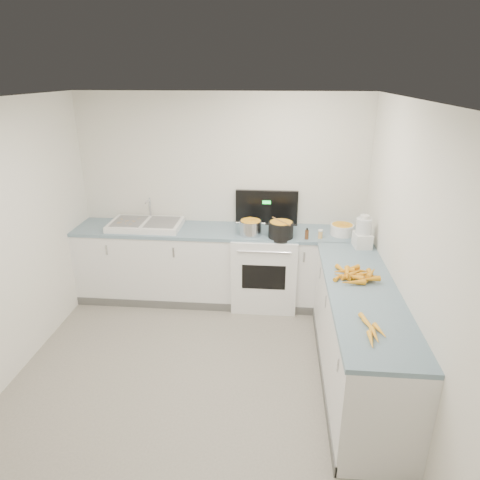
# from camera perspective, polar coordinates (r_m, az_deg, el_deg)

# --- Properties ---
(floor) EXTENTS (3.50, 4.00, 0.00)m
(floor) POSITION_cam_1_polar(r_m,az_deg,el_deg) (4.14, -5.83, -19.32)
(floor) COLOR gray
(floor) RESTS_ON ground
(ceiling) EXTENTS (3.50, 4.00, 0.00)m
(ceiling) POSITION_cam_1_polar(r_m,az_deg,el_deg) (3.14, -7.61, 17.74)
(ceiling) COLOR silver
(ceiling) RESTS_ON ground
(wall_back) EXTENTS (3.50, 0.00, 2.50)m
(wall_back) POSITION_cam_1_polar(r_m,az_deg,el_deg) (5.31, -2.37, 5.66)
(wall_back) COLOR silver
(wall_back) RESTS_ON ground
(wall_right) EXTENTS (0.00, 4.00, 2.50)m
(wall_right) POSITION_cam_1_polar(r_m,az_deg,el_deg) (3.56, 22.31, -4.22)
(wall_right) COLOR silver
(wall_right) RESTS_ON ground
(counter_back) EXTENTS (3.50, 0.62, 0.94)m
(counter_back) POSITION_cam_1_polar(r_m,az_deg,el_deg) (5.30, -2.66, -3.36)
(counter_back) COLOR white
(counter_back) RESTS_ON ground
(counter_right) EXTENTS (0.62, 2.20, 0.94)m
(counter_right) POSITION_cam_1_polar(r_m,az_deg,el_deg) (4.11, 15.52, -12.20)
(counter_right) COLOR white
(counter_right) RESTS_ON ground
(stove) EXTENTS (0.76, 0.65, 1.36)m
(stove) POSITION_cam_1_polar(r_m,az_deg,el_deg) (5.25, 3.30, -3.61)
(stove) COLOR white
(stove) RESTS_ON ground
(sink) EXTENTS (0.86, 0.52, 0.31)m
(sink) POSITION_cam_1_polar(r_m,az_deg,el_deg) (5.30, -12.44, 2.06)
(sink) COLOR white
(sink) RESTS_ON counter_back
(steel_pot) EXTENTS (0.34, 0.34, 0.19)m
(steel_pot) POSITION_cam_1_polar(r_m,az_deg,el_deg) (4.93, 1.42, 1.56)
(steel_pot) COLOR silver
(steel_pot) RESTS_ON stove
(black_pot) EXTENTS (0.35, 0.35, 0.20)m
(black_pot) POSITION_cam_1_polar(r_m,az_deg,el_deg) (4.87, 5.46, 1.27)
(black_pot) COLOR black
(black_pot) RESTS_ON stove
(wooden_spoon) EXTENTS (0.21, 0.28, 0.01)m
(wooden_spoon) POSITION_cam_1_polar(r_m,az_deg,el_deg) (4.83, 5.51, 2.50)
(wooden_spoon) COLOR #AD7A47
(wooden_spoon) RESTS_ON black_pot
(mixing_bowl) EXTENTS (0.32, 0.32, 0.12)m
(mixing_bowl) POSITION_cam_1_polar(r_m,az_deg,el_deg) (5.07, 13.44, 1.36)
(mixing_bowl) COLOR white
(mixing_bowl) RESTS_ON counter_back
(extract_bottle) EXTENTS (0.04, 0.04, 0.11)m
(extract_bottle) POSITION_cam_1_polar(r_m,az_deg,el_deg) (4.86, 8.89, 0.72)
(extract_bottle) COLOR #593319
(extract_bottle) RESTS_ON counter_back
(spice_jar) EXTENTS (0.05, 0.05, 0.09)m
(spice_jar) POSITION_cam_1_polar(r_m,az_deg,el_deg) (4.92, 10.66, 0.70)
(spice_jar) COLOR #E5B266
(spice_jar) RESTS_ON counter_back
(food_processor) EXTENTS (0.19, 0.23, 0.36)m
(food_processor) POSITION_cam_1_polar(r_m,az_deg,el_deg) (4.74, 16.07, 0.86)
(food_processor) COLOR white
(food_processor) RESTS_ON counter_right
(carrot_pile) EXTENTS (0.42, 0.39, 0.08)m
(carrot_pile) POSITION_cam_1_polar(r_m,az_deg,el_deg) (4.05, 15.22, -4.48)
(carrot_pile) COLOR orange
(carrot_pile) RESTS_ON counter_right
(peeled_carrots) EXTENTS (0.16, 0.43, 0.04)m
(peeled_carrots) POSITION_cam_1_polar(r_m,az_deg,el_deg) (3.29, 17.18, -11.40)
(peeled_carrots) COLOR #FFAA26
(peeled_carrots) RESTS_ON counter_right
(peelings) EXTENTS (0.24, 0.24, 0.01)m
(peelings) POSITION_cam_1_polar(r_m,az_deg,el_deg) (5.34, -14.73, 2.41)
(peelings) COLOR tan
(peelings) RESTS_ON sink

